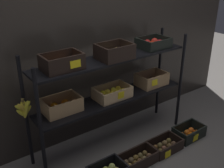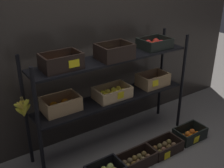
{
  "view_description": "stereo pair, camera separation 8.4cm",
  "coord_description": "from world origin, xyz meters",
  "px_view_note": "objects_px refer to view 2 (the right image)",
  "views": [
    {
      "loc": [
        -1.43,
        -1.97,
        1.78
      ],
      "look_at": [
        0.0,
        0.0,
        0.67
      ],
      "focal_mm": 44.56,
      "sensor_mm": 36.0,
      "label": 1
    },
    {
      "loc": [
        -1.36,
        -2.02,
        1.78
      ],
      "look_at": [
        0.0,
        0.0,
        0.67
      ],
      "focal_mm": 44.56,
      "sensor_mm": 36.0,
      "label": 2
    }
  ],
  "objects_px": {
    "crate_ground_right_kiwi": "(164,147)",
    "display_rack": "(110,79)",
    "crate_ground_kiwi": "(136,160)",
    "crate_ground_tangerine": "(190,135)"
  },
  "relations": [
    {
      "from": "crate_ground_right_kiwi",
      "to": "display_rack",
      "type": "bearing_deg",
      "value": 131.54
    },
    {
      "from": "crate_ground_kiwi",
      "to": "crate_ground_right_kiwi",
      "type": "distance_m",
      "value": 0.36
    },
    {
      "from": "crate_ground_right_kiwi",
      "to": "crate_ground_tangerine",
      "type": "xyz_separation_m",
      "value": [
        0.38,
        0.0,
        0.0
      ]
    },
    {
      "from": "crate_ground_tangerine",
      "to": "crate_ground_kiwi",
      "type": "bearing_deg",
      "value": -179.78
    },
    {
      "from": "display_rack",
      "to": "crate_ground_right_kiwi",
      "type": "distance_m",
      "value": 0.89
    },
    {
      "from": "display_rack",
      "to": "crate_ground_tangerine",
      "type": "xyz_separation_m",
      "value": [
        0.75,
        -0.42,
        -0.69
      ]
    },
    {
      "from": "crate_ground_kiwi",
      "to": "crate_ground_right_kiwi",
      "type": "bearing_deg",
      "value": -0.11
    },
    {
      "from": "crate_ground_kiwi",
      "to": "crate_ground_right_kiwi",
      "type": "height_order",
      "value": "crate_ground_kiwi"
    },
    {
      "from": "display_rack",
      "to": "crate_ground_kiwi",
      "type": "distance_m",
      "value": 0.81
    },
    {
      "from": "display_rack",
      "to": "crate_ground_right_kiwi",
      "type": "height_order",
      "value": "display_rack"
    }
  ]
}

